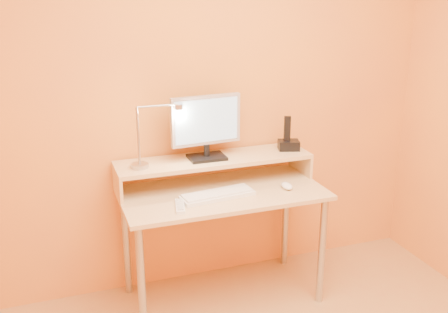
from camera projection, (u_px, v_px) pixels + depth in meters
name	position (u px, v px, depth m)	size (l,w,h in m)	color
wall_back	(205.00, 93.00, 3.17)	(3.00, 0.04, 2.50)	orange
desk_leg_fl	(142.00, 285.00, 2.77)	(0.04, 0.04, 0.69)	#ADADB1
desk_leg_fr	(322.00, 251.00, 3.12)	(0.04, 0.04, 0.69)	#ADADB1
desk_leg_bl	(126.00, 243.00, 3.22)	(0.04, 0.04, 0.69)	#ADADB1
desk_leg_br	(285.00, 218.00, 3.57)	(0.04, 0.04, 0.69)	#ADADB1
desk_lower	(222.00, 193.00, 3.06)	(1.20, 0.60, 0.03)	#DFB481
shelf_riser_left	(117.00, 184.00, 2.98)	(0.02, 0.30, 0.14)	#DFB481
shelf_riser_right	(300.00, 162.00, 3.35)	(0.02, 0.30, 0.14)	#DFB481
desk_shelf	(214.00, 160.00, 3.14)	(1.20, 0.30, 0.03)	#DFB481
monitor_foot	(207.00, 157.00, 3.12)	(0.22, 0.16, 0.02)	black
monitor_neck	(207.00, 150.00, 3.11)	(0.04, 0.04, 0.07)	black
monitor_panel	(206.00, 120.00, 3.06)	(0.43, 0.04, 0.30)	#ADADB6
monitor_back	(205.00, 119.00, 3.08)	(0.39, 0.01, 0.25)	black
monitor_screen	(207.00, 121.00, 3.04)	(0.39, 0.00, 0.26)	#92BCDD
lamp_base	(140.00, 166.00, 2.96)	(0.10, 0.10, 0.03)	#ADADB1
lamp_post	(138.00, 136.00, 2.90)	(0.01, 0.01, 0.33)	#ADADB1
lamp_arm	(158.00, 106.00, 2.89)	(0.01, 0.01, 0.24)	#ADADB1
lamp_head	(179.00, 107.00, 2.93)	(0.04, 0.04, 0.03)	#ADADB1
lamp_bulb	(179.00, 110.00, 2.94)	(0.03, 0.03, 0.00)	#FFEAC6
phone_dock	(289.00, 145.00, 3.29)	(0.13, 0.10, 0.06)	black
phone_handset	(287.00, 129.00, 3.25)	(0.04, 0.03, 0.16)	black
phone_led	(299.00, 147.00, 3.26)	(0.01, 0.00, 0.04)	#1D37FD
keyboard	(217.00, 195.00, 2.96)	(0.43, 0.14, 0.02)	white
mouse	(287.00, 186.00, 3.08)	(0.06, 0.10, 0.04)	white
remote_control	(180.00, 206.00, 2.82)	(0.05, 0.18, 0.02)	white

